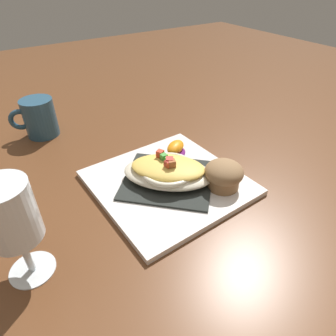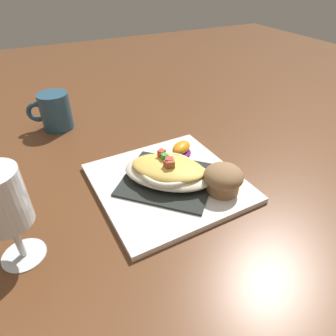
{
  "view_description": "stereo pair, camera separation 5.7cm",
  "coord_description": "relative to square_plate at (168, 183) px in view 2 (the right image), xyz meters",
  "views": [
    {
      "loc": [
        -0.38,
        0.25,
        0.37
      ],
      "look_at": [
        0.0,
        0.0,
        0.04
      ],
      "focal_mm": 31.61,
      "sensor_mm": 36.0,
      "label": 1
    },
    {
      "loc": [
        -0.41,
        0.2,
        0.37
      ],
      "look_at": [
        0.0,
        0.0,
        0.04
      ],
      "focal_mm": 31.61,
      "sensor_mm": 36.0,
      "label": 2
    }
  ],
  "objects": [
    {
      "name": "gratin_dish",
      "position": [
        0.0,
        0.0,
        0.03
      ],
      "size": [
        0.2,
        0.2,
        0.05
      ],
      "color": "beige",
      "rests_on": "folded_napkin"
    },
    {
      "name": "ground_plane",
      "position": [
        0.0,
        0.0,
        -0.01
      ],
      "size": [
        2.6,
        2.6,
        0.0
      ],
      "primitive_type": "plane",
      "color": "brown"
    },
    {
      "name": "coffee_mug",
      "position": [
        0.35,
        0.15,
        0.04
      ],
      "size": [
        0.08,
        0.11,
        0.09
      ],
      "color": "#2A506B",
      "rests_on": "ground_plane"
    },
    {
      "name": "muffin",
      "position": [
        -0.07,
        -0.08,
        0.03
      ],
      "size": [
        0.07,
        0.07,
        0.05
      ],
      "color": "#946942",
      "rests_on": "square_plate"
    },
    {
      "name": "orange_garnish",
      "position": [
        0.08,
        -0.07,
        0.02
      ],
      "size": [
        0.07,
        0.06,
        0.02
      ],
      "color": "#5D1B61",
      "rests_on": "square_plate"
    },
    {
      "name": "square_plate",
      "position": [
        0.0,
        0.0,
        0.0
      ],
      "size": [
        0.28,
        0.28,
        0.01
      ],
      "primitive_type": "cube",
      "rotation": [
        0.0,
        0.0,
        0.04
      ],
      "color": "white",
      "rests_on": "ground_plane"
    },
    {
      "name": "folded_napkin",
      "position": [
        0.0,
        0.0,
        0.01
      ],
      "size": [
        0.23,
        0.23,
        0.0
      ],
      "primitive_type": "cube",
      "rotation": [
        0.0,
        0.0,
        0.8
      ],
      "color": "#272B28",
      "rests_on": "square_plate"
    },
    {
      "name": "stemmed_glass",
      "position": [
        -0.06,
        0.27,
        0.1
      ],
      "size": [
        0.07,
        0.07,
        0.16
      ],
      "color": "white",
      "rests_on": "ground_plane"
    }
  ]
}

